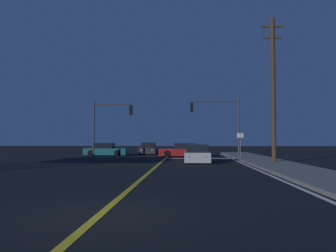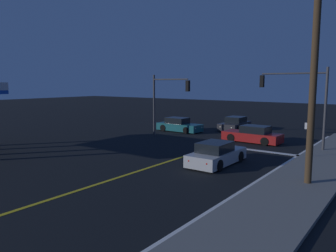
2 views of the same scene
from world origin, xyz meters
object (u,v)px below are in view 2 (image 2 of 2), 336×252
(street_sign_corner, at_px, (309,134))
(car_following_oncoming_red, at_px, (253,135))
(traffic_signal_far_left, at_px, (167,96))
(car_lead_oncoming_charcoal, at_px, (235,124))
(utility_pole_right, at_px, (314,69))
(car_far_approaching_silver, at_px, (216,154))
(traffic_signal_near_right, at_px, (300,94))
(car_distant_tail_teal, at_px, (179,125))

(street_sign_corner, bearing_deg, car_following_oncoming_red, 145.44)
(street_sign_corner, bearing_deg, traffic_signal_far_left, 173.39)
(car_lead_oncoming_charcoal, bearing_deg, utility_pole_right, 123.79)
(street_sign_corner, bearing_deg, car_far_approaching_silver, -129.97)
(traffic_signal_near_right, bearing_deg, car_distant_tail_teal, -9.94)
(traffic_signal_far_left, bearing_deg, car_following_oncoming_red, 16.44)
(car_far_approaching_silver, height_order, traffic_signal_far_left, traffic_signal_far_left)
(car_lead_oncoming_charcoal, xyz_separation_m, traffic_signal_near_right, (7.71, -6.10, 3.32))
(car_far_approaching_silver, bearing_deg, street_sign_corner, 50.09)
(car_following_oncoming_red, relative_size, street_sign_corner, 2.02)
(traffic_signal_near_right, xyz_separation_m, street_sign_corner, (1.41, -2.80, -2.35))
(car_following_oncoming_red, height_order, traffic_signal_far_left, traffic_signal_far_left)
(utility_pole_right, bearing_deg, car_distant_tail_teal, 143.77)
(car_far_approaching_silver, bearing_deg, car_lead_oncoming_charcoal, 110.92)
(car_lead_oncoming_charcoal, xyz_separation_m, traffic_signal_far_left, (-2.96, -7.50, 3.03))
(car_distant_tail_teal, bearing_deg, traffic_signal_near_right, 81.34)
(car_distant_tail_teal, relative_size, car_following_oncoming_red, 0.97)
(car_far_approaching_silver, bearing_deg, traffic_signal_far_left, 143.25)
(car_following_oncoming_red, distance_m, traffic_signal_far_left, 7.94)
(traffic_signal_near_right, bearing_deg, car_lead_oncoming_charcoal, -38.36)
(car_far_approaching_silver, height_order, utility_pole_right, utility_pole_right)
(car_following_oncoming_red, distance_m, street_sign_corner, 6.21)
(street_sign_corner, bearing_deg, car_distant_tail_teal, 159.73)
(car_far_approaching_silver, height_order, street_sign_corner, street_sign_corner)
(car_lead_oncoming_charcoal, height_order, street_sign_corner, street_sign_corner)
(car_following_oncoming_red, bearing_deg, traffic_signal_near_right, -98.27)
(car_lead_oncoming_charcoal, relative_size, traffic_signal_near_right, 0.75)
(utility_pole_right, bearing_deg, traffic_signal_far_left, 151.89)
(car_distant_tail_teal, relative_size, street_sign_corner, 1.95)
(car_far_approaching_silver, relative_size, utility_pole_right, 0.43)
(car_far_approaching_silver, xyz_separation_m, car_following_oncoming_red, (-1.11, 8.17, 0.00))
(traffic_signal_far_left, bearing_deg, street_sign_corner, -6.61)
(traffic_signal_near_right, relative_size, traffic_signal_far_left, 1.07)
(car_distant_tail_teal, xyz_separation_m, traffic_signal_far_left, (1.07, -3.46, 3.03))
(traffic_signal_near_right, height_order, utility_pole_right, utility_pole_right)
(car_lead_oncoming_charcoal, relative_size, car_following_oncoming_red, 0.93)
(car_lead_oncoming_charcoal, distance_m, traffic_signal_near_right, 10.38)
(car_lead_oncoming_charcoal, relative_size, traffic_signal_far_left, 0.80)
(traffic_signal_near_right, xyz_separation_m, traffic_signal_far_left, (-10.68, -1.40, -0.29))
(street_sign_corner, bearing_deg, traffic_signal_near_right, 116.70)
(car_distant_tail_teal, relative_size, traffic_signal_far_left, 0.83)
(traffic_signal_far_left, distance_m, street_sign_corner, 12.34)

